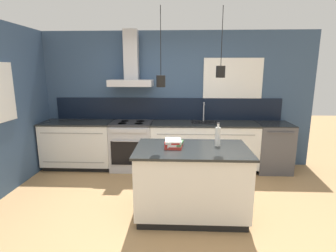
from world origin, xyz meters
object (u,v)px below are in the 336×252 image
object	(u,v)px
oven_range	(132,145)
red_supply_box	(172,145)
bottle_on_island	(218,136)
book_stack	(174,143)
dishwasher	(273,147)

from	to	relation	value
oven_range	red_supply_box	distance (m)	1.90
oven_range	bottle_on_island	distance (m)	2.14
oven_range	book_stack	bearing A→B (deg)	-62.02
bottle_on_island	red_supply_box	world-z (taller)	bottle_on_island
dishwasher	red_supply_box	bearing A→B (deg)	-138.27
book_stack	red_supply_box	distance (m)	0.07
book_stack	oven_range	bearing A→B (deg)	117.98
book_stack	dishwasher	bearing A→B (deg)	40.97
oven_range	bottle_on_island	size ratio (longest dim) A/B	2.93
bottle_on_island	oven_range	bearing A→B (deg)	132.73
oven_range	dishwasher	bearing A→B (deg)	0.09
dishwasher	book_stack	world-z (taller)	book_stack
bottle_on_island	book_stack	size ratio (longest dim) A/B	0.89
oven_range	book_stack	world-z (taller)	book_stack
bottle_on_island	book_stack	bearing A→B (deg)	-173.46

